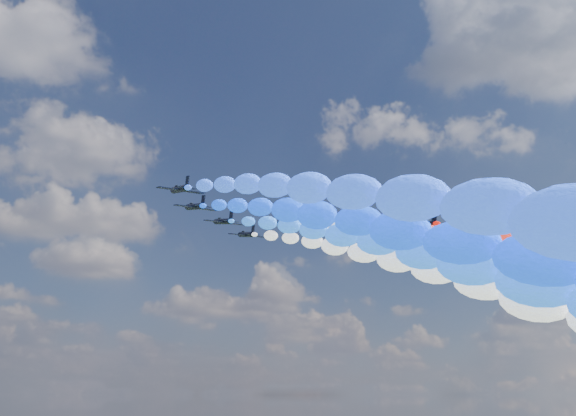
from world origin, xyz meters
name	(u,v)px	position (x,y,z in m)	size (l,w,h in m)	color
jet_0	(180,189)	(-26.12, -5.40, 94.04)	(8.37, 11.23, 2.47)	black
trail_0	(380,218)	(-26.12, -67.80, 74.23)	(6.22, 121.71, 43.88)	blue
jet_1	(195,207)	(-19.90, 4.58, 94.04)	(8.37, 11.23, 2.47)	black
trail_1	(376,245)	(-19.90, -57.83, 74.23)	(6.22, 121.71, 43.88)	#0F44FF
jet_2	(223,221)	(-10.76, 13.14, 94.04)	(8.37, 11.23, 2.47)	black
trail_2	(400,265)	(-10.76, -49.26, 74.23)	(6.22, 121.71, 43.88)	blue
jet_3	(277,223)	(0.19, 9.66, 94.04)	(8.37, 11.23, 2.47)	black
trail_3	(487,268)	(0.19, -52.74, 74.23)	(6.22, 121.71, 43.88)	white
jet_4	(246,234)	(-1.64, 22.16, 94.04)	(8.37, 11.23, 2.47)	black
trail_4	(416,281)	(-1.64, -40.24, 74.23)	(6.22, 121.71, 43.88)	white
jet_5	(308,230)	(9.06, 12.08, 94.04)	(8.37, 11.23, 2.47)	black
trail_5	(526,276)	(9.06, -50.32, 74.23)	(6.22, 121.71, 43.88)	#F83726
jet_6	(364,228)	(19.30, 5.11, 94.04)	(8.37, 11.23, 2.47)	black
jet_7	(422,224)	(28.26, -3.86, 94.04)	(8.37, 11.23, 2.47)	black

